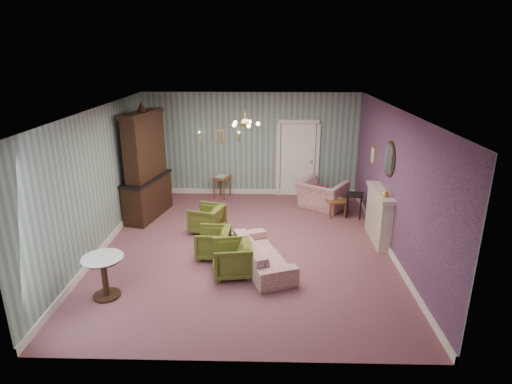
{
  "coord_description": "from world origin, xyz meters",
  "views": [
    {
      "loc": [
        0.42,
        -8.18,
        4.01
      ],
      "look_at": [
        0.2,
        0.4,
        1.1
      ],
      "focal_mm": 29.72,
      "sensor_mm": 36.0,
      "label": 1
    }
  ],
  "objects_px": {
    "coffee_table": "(333,204)",
    "fireplace": "(379,216)",
    "olive_chair_a": "(232,257)",
    "side_table_black": "(354,205)",
    "dresser": "(145,162)",
    "pedestal_table": "(105,277)",
    "sofa_chintz": "(262,249)",
    "wingback_chair": "(322,190)",
    "olive_chair_c": "(207,217)",
    "olive_chair_b": "(213,241)"
  },
  "relations": [
    {
      "from": "dresser",
      "to": "coffee_table",
      "type": "relative_size",
      "value": 3.2
    },
    {
      "from": "olive_chair_b",
      "to": "sofa_chintz",
      "type": "bearing_deg",
      "value": 70.42
    },
    {
      "from": "olive_chair_a",
      "to": "pedestal_table",
      "type": "relative_size",
      "value": 0.95
    },
    {
      "from": "olive_chair_c",
      "to": "coffee_table",
      "type": "xyz_separation_m",
      "value": [
        3.06,
        1.27,
        -0.13
      ]
    },
    {
      "from": "olive_chair_b",
      "to": "side_table_black",
      "type": "distance_m",
      "value": 3.94
    },
    {
      "from": "olive_chair_c",
      "to": "pedestal_table",
      "type": "distance_m",
      "value": 3.05
    },
    {
      "from": "side_table_black",
      "to": "coffee_table",
      "type": "bearing_deg",
      "value": 150.73
    },
    {
      "from": "dresser",
      "to": "wingback_chair",
      "type": "bearing_deg",
      "value": 21.38
    },
    {
      "from": "olive_chair_a",
      "to": "olive_chair_b",
      "type": "height_order",
      "value": "olive_chair_a"
    },
    {
      "from": "dresser",
      "to": "sofa_chintz",
      "type": "bearing_deg",
      "value": -29.07
    },
    {
      "from": "olive_chair_b",
      "to": "fireplace",
      "type": "height_order",
      "value": "fireplace"
    },
    {
      "from": "sofa_chintz",
      "to": "side_table_black",
      "type": "bearing_deg",
      "value": -61.13
    },
    {
      "from": "coffee_table",
      "to": "olive_chair_c",
      "type": "bearing_deg",
      "value": -157.41
    },
    {
      "from": "sofa_chintz",
      "to": "coffee_table",
      "type": "bearing_deg",
      "value": -51.84
    },
    {
      "from": "sofa_chintz",
      "to": "wingback_chair",
      "type": "relative_size",
      "value": 1.67
    },
    {
      "from": "wingback_chair",
      "to": "pedestal_table",
      "type": "relative_size",
      "value": 1.51
    },
    {
      "from": "wingback_chair",
      "to": "olive_chair_b",
      "type": "bearing_deg",
      "value": 82.68
    },
    {
      "from": "fireplace",
      "to": "wingback_chair",
      "type": "bearing_deg",
      "value": 116.05
    },
    {
      "from": "coffee_table",
      "to": "side_table_black",
      "type": "bearing_deg",
      "value": -29.27
    },
    {
      "from": "olive_chair_c",
      "to": "dresser",
      "type": "xyz_separation_m",
      "value": [
        -1.6,
        0.95,
        1.04
      ]
    },
    {
      "from": "sofa_chintz",
      "to": "wingback_chair",
      "type": "xyz_separation_m",
      "value": [
        1.54,
        3.25,
        0.13
      ]
    },
    {
      "from": "coffee_table",
      "to": "fireplace",
      "type": "bearing_deg",
      "value": -65.88
    },
    {
      "from": "olive_chair_b",
      "to": "sofa_chintz",
      "type": "height_order",
      "value": "sofa_chintz"
    },
    {
      "from": "olive_chair_a",
      "to": "side_table_black",
      "type": "relative_size",
      "value": 1.17
    },
    {
      "from": "sofa_chintz",
      "to": "pedestal_table",
      "type": "xyz_separation_m",
      "value": [
        -2.64,
        -1.11,
        0.01
      ]
    },
    {
      "from": "olive_chair_a",
      "to": "wingback_chair",
      "type": "xyz_separation_m",
      "value": [
        2.09,
        3.57,
        0.14
      ]
    },
    {
      "from": "sofa_chintz",
      "to": "coffee_table",
      "type": "xyz_separation_m",
      "value": [
        1.78,
        2.9,
        -0.15
      ]
    },
    {
      "from": "coffee_table",
      "to": "olive_chair_a",
      "type": "bearing_deg",
      "value": -125.93
    },
    {
      "from": "dresser",
      "to": "side_table_black",
      "type": "distance_m",
      "value": 5.26
    },
    {
      "from": "wingback_chair",
      "to": "pedestal_table",
      "type": "bearing_deg",
      "value": 80.61
    },
    {
      "from": "olive_chair_c",
      "to": "wingback_chair",
      "type": "relative_size",
      "value": 0.62
    },
    {
      "from": "olive_chair_a",
      "to": "olive_chair_c",
      "type": "xyz_separation_m",
      "value": [
        -0.73,
        1.94,
        -0.01
      ]
    },
    {
      "from": "dresser",
      "to": "side_table_black",
      "type": "bearing_deg",
      "value": 13.28
    },
    {
      "from": "olive_chair_b",
      "to": "olive_chair_c",
      "type": "height_order",
      "value": "olive_chair_c"
    },
    {
      "from": "olive_chair_a",
      "to": "olive_chair_c",
      "type": "relative_size",
      "value": 1.02
    },
    {
      "from": "sofa_chintz",
      "to": "coffee_table",
      "type": "height_order",
      "value": "sofa_chintz"
    },
    {
      "from": "wingback_chair",
      "to": "pedestal_table",
      "type": "xyz_separation_m",
      "value": [
        -4.17,
        -4.36,
        -0.12
      ]
    },
    {
      "from": "coffee_table",
      "to": "sofa_chintz",
      "type": "bearing_deg",
      "value": -121.5
    },
    {
      "from": "wingback_chair",
      "to": "coffee_table",
      "type": "height_order",
      "value": "wingback_chair"
    },
    {
      "from": "sofa_chintz",
      "to": "side_table_black",
      "type": "height_order",
      "value": "sofa_chintz"
    },
    {
      "from": "olive_chair_c",
      "to": "dresser",
      "type": "height_order",
      "value": "dresser"
    },
    {
      "from": "side_table_black",
      "to": "wingback_chair",
      "type": "bearing_deg",
      "value": 139.39
    },
    {
      "from": "fireplace",
      "to": "coffee_table",
      "type": "xyz_separation_m",
      "value": [
        -0.73,
        1.64,
        -0.36
      ]
    },
    {
      "from": "pedestal_table",
      "to": "dresser",
      "type": "bearing_deg",
      "value": 93.81
    },
    {
      "from": "olive_chair_a",
      "to": "fireplace",
      "type": "xyz_separation_m",
      "value": [
        3.06,
        1.58,
        0.22
      ]
    },
    {
      "from": "dresser",
      "to": "pedestal_table",
      "type": "bearing_deg",
      "value": -73.48
    },
    {
      "from": "side_table_black",
      "to": "olive_chair_c",
      "type": "bearing_deg",
      "value": -164.28
    },
    {
      "from": "sofa_chintz",
      "to": "fireplace",
      "type": "height_order",
      "value": "fireplace"
    },
    {
      "from": "olive_chair_b",
      "to": "olive_chair_c",
      "type": "xyz_separation_m",
      "value": [
        -0.29,
        1.22,
        0.02
      ]
    },
    {
      "from": "side_table_black",
      "to": "olive_chair_a",
      "type": "bearing_deg",
      "value": -133.78
    }
  ]
}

